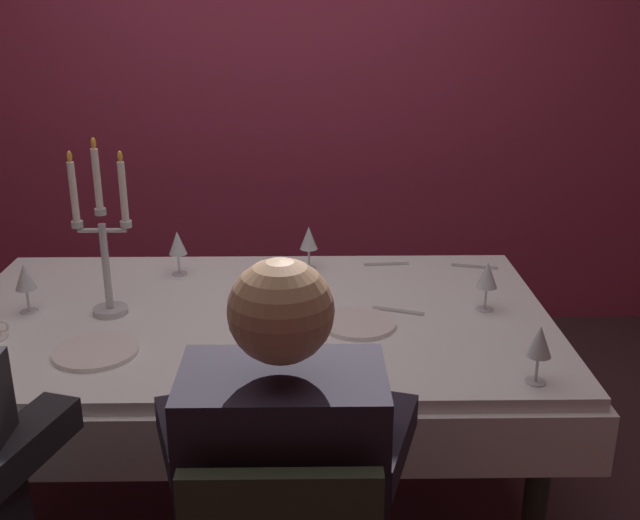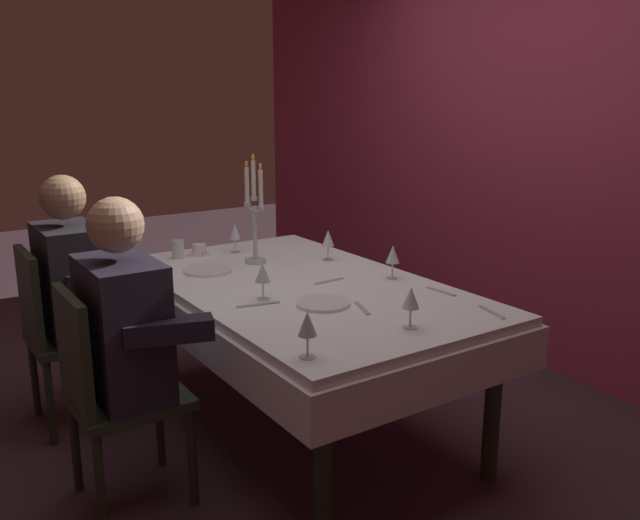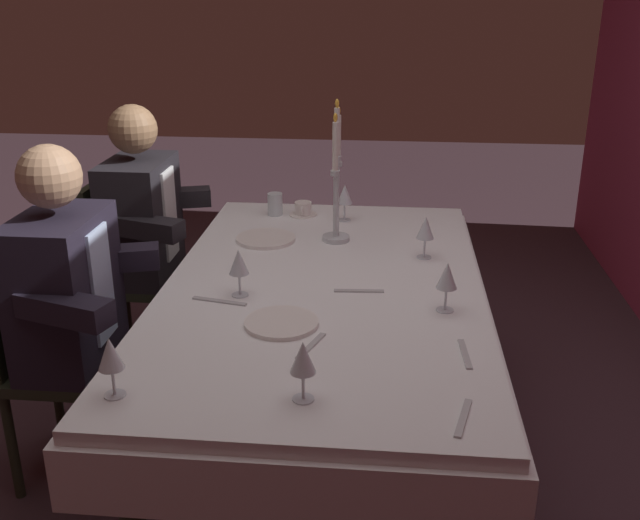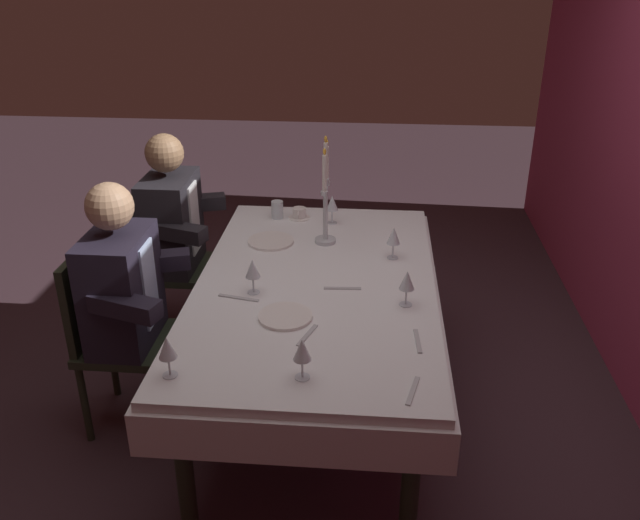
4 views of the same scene
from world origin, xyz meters
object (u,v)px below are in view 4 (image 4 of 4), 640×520
at_px(wine_glass_4, 332,204).
at_px(wine_glass_5, 394,237).
at_px(dining_table, 316,304).
at_px(wine_glass_1, 253,270).
at_px(coffee_cup_0, 299,214).
at_px(seated_diner_0, 170,222).
at_px(seated_diner_1, 120,288).
at_px(wine_glass_2, 407,281).
at_px(wine_glass_0, 167,349).
at_px(water_tumbler_0, 277,210).
at_px(candelabra, 325,201).
at_px(dinner_plate_0, 271,241).
at_px(wine_glass_3, 302,351).
at_px(dinner_plate_1, 285,316).

relative_size(wine_glass_4, wine_glass_5, 1.00).
bearing_deg(wine_glass_5, dining_table, -50.97).
xyz_separation_m(wine_glass_1, coffee_cup_0, (-0.91, 0.10, -0.09)).
xyz_separation_m(dining_table, wine_glass_5, (-0.29, 0.36, 0.23)).
relative_size(coffee_cup_0, seated_diner_0, 0.11).
bearing_deg(seated_diner_1, wine_glass_5, 108.61).
bearing_deg(wine_glass_2, wine_glass_1, -94.60).
distance_m(dining_table, wine_glass_0, 0.94).
bearing_deg(water_tumbler_0, wine_glass_1, 1.35).
relative_size(dining_table, seated_diner_1, 1.56).
xyz_separation_m(dining_table, wine_glass_1, (0.13, -0.27, 0.23)).
bearing_deg(seated_diner_0, seated_diner_1, 0.00).
xyz_separation_m(candelabra, wine_glass_4, (-0.27, 0.02, -0.12)).
distance_m(candelabra, wine_glass_5, 0.40).
distance_m(dinner_plate_0, wine_glass_3, 1.22).
xyz_separation_m(wine_glass_0, coffee_cup_0, (-1.56, 0.30, -0.09)).
relative_size(dinner_plate_0, seated_diner_1, 0.19).
relative_size(wine_glass_0, coffee_cup_0, 1.24).
bearing_deg(wine_glass_5, wine_glass_4, -142.29).
relative_size(wine_glass_5, water_tumbler_0, 1.65).
xyz_separation_m(candelabra, coffee_cup_0, (-0.32, -0.17, -0.20)).
height_order(wine_glass_2, seated_diner_1, seated_diner_1).
xyz_separation_m(wine_glass_1, wine_glass_3, (0.63, 0.29, 0.00)).
bearing_deg(seated_diner_0, wine_glass_2, 56.48).
height_order(wine_glass_1, seated_diner_0, seated_diner_0).
xyz_separation_m(dinner_plate_0, wine_glass_1, (0.56, 0.01, 0.11)).
bearing_deg(coffee_cup_0, wine_glass_1, -6.54).
xyz_separation_m(wine_glass_4, seated_diner_1, (0.85, -0.91, -0.12)).
height_order(wine_glass_3, wine_glass_4, same).
height_order(wine_glass_4, seated_diner_1, seated_diner_1).
xyz_separation_m(wine_glass_2, coffee_cup_0, (-0.96, -0.57, -0.09)).
relative_size(dinner_plate_0, wine_glass_4, 1.47).
bearing_deg(dining_table, coffee_cup_0, -168.11).
xyz_separation_m(dinner_plate_0, seated_diner_0, (-0.25, -0.61, -0.01)).
relative_size(dining_table, seated_diner_0, 1.56).
bearing_deg(wine_glass_2, wine_glass_4, -157.04).
height_order(dining_table, wine_glass_5, wine_glass_5).
bearing_deg(candelabra, coffee_cup_0, -151.80).
height_order(wine_glass_2, water_tumbler_0, wine_glass_2).
relative_size(wine_glass_5, seated_diner_0, 0.13).
xyz_separation_m(coffee_cup_0, seated_diner_0, (0.10, -0.72, -0.03)).
bearing_deg(wine_glass_0, wine_glass_2, 124.60).
bearing_deg(wine_glass_3, dining_table, -178.42).
bearing_deg(coffee_cup_0, dinner_plate_0, -17.51).
xyz_separation_m(wine_glass_4, coffee_cup_0, (-0.06, -0.19, -0.09)).
bearing_deg(wine_glass_4, dinner_plate_1, -6.66).
relative_size(wine_glass_2, seated_diner_0, 0.13).
bearing_deg(wine_glass_2, dining_table, -113.98).
bearing_deg(wine_glass_0, dinner_plate_0, 171.31).
distance_m(dinner_plate_1, seated_diner_0, 1.28).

